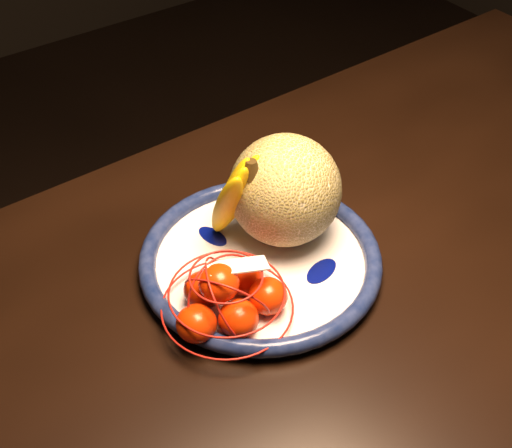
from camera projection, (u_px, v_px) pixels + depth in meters
dining_table at (382, 332)px, 0.97m from camera, size 1.53×0.94×0.76m
fruit_bowl at (260, 260)px, 0.94m from camera, size 0.32×0.32×0.03m
cantaloupe at (285, 190)px, 0.93m from camera, size 0.15×0.15×0.15m
banana_bunch at (233, 194)px, 0.92m from camera, size 0.10×0.10×0.15m
mandarin_bag at (228, 298)px, 0.85m from camera, size 0.20×0.20×0.10m
price_tag at (238, 266)px, 0.83m from camera, size 0.08×0.05×0.01m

